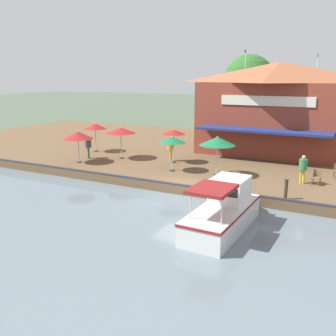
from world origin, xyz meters
name	(u,v)px	position (x,y,z in m)	size (l,w,h in m)	color
ground_plane	(179,196)	(0.00, 0.00, 0.00)	(220.00, 220.00, 0.00)	#4C5B47
quay_deck	(236,155)	(-11.00, 0.00, 0.30)	(22.00, 56.00, 0.60)	brown
quay_edge_fender	(180,185)	(-0.10, 0.00, 0.65)	(0.20, 50.40, 0.10)	#2D2D33
waterfront_restaurant	(277,107)	(-12.99, 2.68, 4.25)	(10.06, 11.74, 8.17)	brown
patio_umbrella_far_corner	(78,135)	(-2.16, -9.01, 2.59)	(2.16, 2.16, 2.29)	#B7B7B7
patio_umbrella_back_row	(172,140)	(-2.95, -1.91, 2.66)	(1.77, 1.77, 2.31)	#B7B7B7
patio_umbrella_mid_patio_right	(217,141)	(-3.17, 1.10, 2.78)	(2.23, 2.23, 2.48)	#B7B7B7
patio_umbrella_by_entrance	(121,130)	(-4.69, -7.04, 2.72)	(2.23, 2.23, 2.38)	#B7B7B7
patio_umbrella_near_quay_edge	(174,132)	(-5.21, -2.90, 2.81)	(1.71, 1.71, 2.43)	#B7B7B7
patio_umbrella_mid_patio_left	(95,126)	(-5.95, -10.39, 2.69)	(1.86, 1.86, 2.35)	#B7B7B7
cafe_chair_under_first_umbrella	(236,178)	(-1.35, 2.88, 1.08)	(0.46, 0.46, 0.85)	brown
cafe_chair_beside_entrance	(316,177)	(-3.83, 6.90, 1.08)	(0.52, 0.52, 0.85)	brown
person_near_entrance	(171,146)	(-5.57, -3.31, 1.71)	(0.50, 0.50, 1.76)	gold
person_at_quay_edge	(88,144)	(-3.55, -9.25, 1.70)	(0.49, 0.49, 1.74)	#337547
person_mid_patio	(303,166)	(-3.73, 6.14, 1.64)	(0.47, 0.47, 1.67)	gold
motorboat_distant_upstream	(227,209)	(3.09, 3.82, 0.85)	(6.15, 2.11, 2.28)	silver
mooring_post	(286,189)	(-0.35, 5.80, 1.12)	(0.22, 0.22, 1.03)	#473323
tree_behind_restaurant	(246,81)	(-17.20, -1.11, 6.17)	(4.98, 4.74, 8.07)	brown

